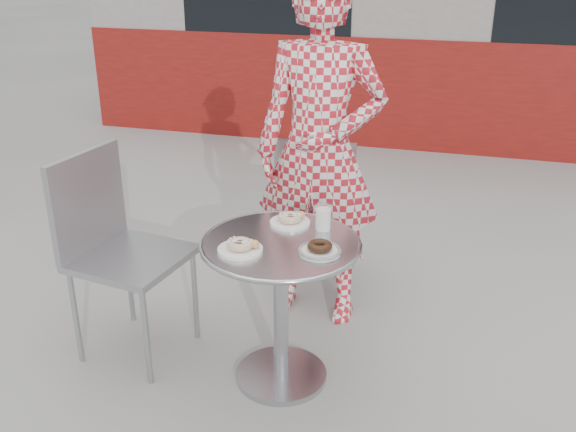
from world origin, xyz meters
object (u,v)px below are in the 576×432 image
(bistro_table, at_px, (281,277))
(plate_checker, at_px, (320,249))
(seated_person, at_px, (320,152))
(plate_far, at_px, (291,220))
(chair_left, at_px, (133,294))
(chair_far, at_px, (319,236))
(milk_cup, at_px, (323,218))
(plate_near, at_px, (241,247))

(bistro_table, bearing_deg, plate_checker, -16.55)
(bistro_table, relative_size, seated_person, 0.39)
(plate_far, bearing_deg, chair_left, -167.72)
(chair_far, xyz_separation_m, milk_cup, (0.19, -0.77, 0.45))
(bistro_table, height_order, plate_far, plate_far)
(plate_near, relative_size, plate_checker, 1.05)
(plate_near, distance_m, plate_checker, 0.31)
(chair_left, distance_m, plate_checker, 0.98)
(chair_far, bearing_deg, bistro_table, 89.16)
(chair_far, relative_size, plate_checker, 5.12)
(bistro_table, distance_m, plate_near, 0.25)
(bistro_table, bearing_deg, milk_cup, 50.32)
(chair_far, bearing_deg, plate_far, 89.19)
(chair_far, xyz_separation_m, plate_checker, (0.23, -0.98, 0.41))
(plate_far, bearing_deg, milk_cup, -8.22)
(plate_far, distance_m, milk_cup, 0.15)
(chair_left, bearing_deg, seated_person, -42.83)
(chair_far, bearing_deg, plate_near, 81.92)
(plate_far, relative_size, plate_checker, 1.02)
(bistro_table, bearing_deg, chair_left, 177.41)
(plate_near, xyz_separation_m, plate_checker, (0.30, 0.07, -0.00))
(milk_cup, bearing_deg, plate_near, -132.52)
(plate_near, height_order, plate_checker, plate_near)
(plate_checker, height_order, milk_cup, milk_cup)
(bistro_table, relative_size, chair_left, 0.71)
(bistro_table, distance_m, plate_checker, 0.25)
(chair_left, height_order, seated_person, seated_person)
(bistro_table, bearing_deg, plate_near, -135.99)
(plate_near, bearing_deg, plate_checker, 13.18)
(chair_far, distance_m, plate_near, 1.14)
(plate_far, relative_size, milk_cup, 1.57)
(chair_left, distance_m, seated_person, 1.09)
(chair_far, relative_size, chair_left, 0.92)
(chair_left, bearing_deg, bistro_table, -83.78)
(chair_left, distance_m, plate_far, 0.83)
(plate_far, bearing_deg, chair_far, 93.33)
(milk_cup, bearing_deg, bistro_table, -129.68)
(seated_person, relative_size, plate_checker, 10.11)
(plate_far, relative_size, plate_near, 0.97)
(chair_far, height_order, chair_left, chair_left)
(chair_far, bearing_deg, chair_left, 49.36)
(bistro_table, relative_size, plate_far, 3.86)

